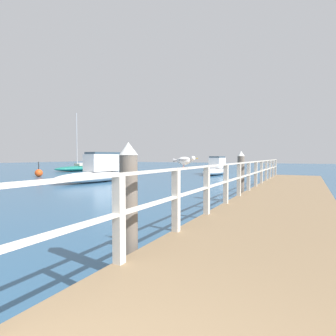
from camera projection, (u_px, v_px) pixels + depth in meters
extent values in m
cube|color=#846B4C|center=(286.00, 200.00, 10.03)|extent=(2.93, 21.24, 0.54)
cube|color=beige|center=(119.00, 218.00, 3.38)|extent=(0.12, 0.12, 1.14)
cube|color=beige|center=(176.00, 200.00, 4.83)|extent=(0.12, 0.12, 1.14)
cube|color=beige|center=(207.00, 190.00, 6.28)|extent=(0.12, 0.12, 1.14)
cube|color=beige|center=(226.00, 184.00, 7.73)|extent=(0.12, 0.12, 1.14)
cube|color=beige|center=(239.00, 179.00, 9.18)|extent=(0.12, 0.12, 1.14)
cube|color=beige|center=(248.00, 176.00, 10.63)|extent=(0.12, 0.12, 1.14)
cube|color=beige|center=(256.00, 174.00, 12.08)|extent=(0.12, 0.12, 1.14)
cube|color=beige|center=(261.00, 172.00, 13.53)|extent=(0.12, 0.12, 1.14)
cube|color=beige|center=(266.00, 171.00, 14.98)|extent=(0.12, 0.12, 1.14)
cube|color=beige|center=(270.00, 169.00, 16.43)|extent=(0.12, 0.12, 1.14)
cube|color=beige|center=(273.00, 168.00, 17.88)|extent=(0.12, 0.12, 1.14)
cube|color=beige|center=(276.00, 167.00, 19.33)|extent=(0.12, 0.12, 1.14)
cube|color=beige|center=(249.00, 162.00, 10.61)|extent=(0.10, 19.64, 0.04)
cube|color=beige|center=(248.00, 175.00, 10.63)|extent=(0.10, 19.64, 0.04)
cylinder|color=#6B6056|center=(129.00, 216.00, 4.21)|extent=(0.28, 0.28, 1.90)
cone|color=white|center=(128.00, 149.00, 4.16)|extent=(0.29, 0.29, 0.20)
cylinder|color=#6B6056|center=(241.00, 179.00, 11.14)|extent=(0.28, 0.28, 1.90)
cone|color=white|center=(241.00, 154.00, 11.10)|extent=(0.29, 0.29, 0.20)
ellipsoid|color=white|center=(184.00, 161.00, 5.11)|extent=(0.29, 0.16, 0.15)
sphere|color=white|center=(193.00, 158.00, 5.04)|extent=(0.09, 0.09, 0.09)
cone|color=gold|center=(196.00, 158.00, 5.02)|extent=(0.05, 0.03, 0.02)
cone|color=#939399|center=(176.00, 160.00, 5.17)|extent=(0.09, 0.08, 0.07)
ellipsoid|color=#939399|center=(184.00, 159.00, 5.11)|extent=(0.24, 0.20, 0.04)
cylinder|color=tan|center=(184.00, 166.00, 5.14)|extent=(0.01, 0.01, 0.05)
cylinder|color=tan|center=(183.00, 166.00, 5.09)|extent=(0.01, 0.01, 0.05)
ellipsoid|color=white|center=(96.00, 177.00, 20.00)|extent=(3.10, 6.97, 0.79)
cube|color=white|center=(103.00, 163.00, 20.49)|extent=(1.72, 2.87, 1.26)
cube|color=#334756|center=(103.00, 153.00, 20.46)|extent=(1.60, 2.59, 0.16)
ellipsoid|color=#197266|center=(80.00, 168.00, 35.18)|extent=(3.47, 7.15, 0.68)
cylinder|color=#B2B2B7|center=(77.00, 140.00, 34.75)|extent=(0.10, 0.10, 6.76)
cylinder|color=#B2B2B7|center=(85.00, 163.00, 35.82)|extent=(0.53, 2.37, 0.08)
cube|color=beige|center=(85.00, 164.00, 35.80)|extent=(1.68, 2.66, 0.30)
ellipsoid|color=white|center=(215.00, 172.00, 27.84)|extent=(1.91, 5.67, 0.67)
cube|color=white|center=(217.00, 163.00, 28.30)|extent=(1.19, 2.28, 1.08)
cube|color=#334756|center=(217.00, 157.00, 28.27)|extent=(1.11, 2.05, 0.16)
sphere|color=#E54C19|center=(39.00, 173.00, 25.20)|extent=(0.70, 0.70, 0.70)
cylinder|color=#262626|center=(39.00, 165.00, 25.17)|extent=(0.08, 0.08, 0.70)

